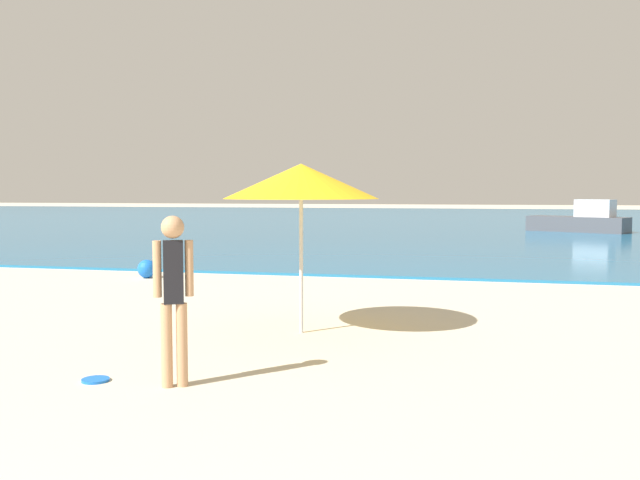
% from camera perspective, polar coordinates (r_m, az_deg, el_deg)
% --- Properties ---
extents(water, '(160.00, 60.00, 0.06)m').
position_cam_1_polar(water, '(44.30, 10.74, 1.65)').
color(water, '#1E6B9E').
rests_on(water, ground).
extents(person_standing, '(0.34, 0.21, 1.61)m').
position_cam_1_polar(person_standing, '(6.50, -12.16, -4.12)').
color(person_standing, tan).
rests_on(person_standing, ground).
extents(frisbee, '(0.27, 0.27, 0.03)m').
position_cam_1_polar(frisbee, '(7.07, -18.29, -11.06)').
color(frisbee, blue).
rests_on(frisbee, ground).
extents(boat_near, '(4.37, 3.20, 1.44)m').
position_cam_1_polar(boat_near, '(32.31, 21.03, 1.52)').
color(boat_near, '#4C4C51').
rests_on(boat_near, water).
extents(beach_ball, '(0.39, 0.39, 0.39)m').
position_cam_1_polar(beach_ball, '(14.94, -14.30, -2.35)').
color(beach_ball, blue).
rests_on(beach_ball, ground).
extents(beach_umbrella, '(2.00, 2.00, 2.19)m').
position_cam_1_polar(beach_umbrella, '(8.76, -1.60, 4.92)').
color(beach_umbrella, '#B7B7BC').
rests_on(beach_umbrella, ground).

